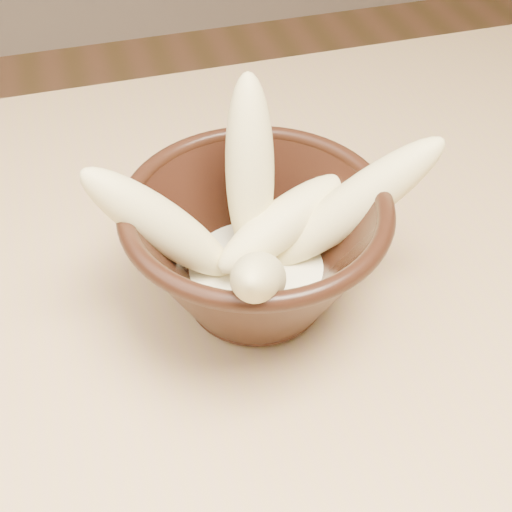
% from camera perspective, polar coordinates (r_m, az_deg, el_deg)
% --- Properties ---
extents(table, '(1.20, 0.80, 0.75)m').
position_cam_1_polar(table, '(0.59, 14.33, -9.90)').
color(table, tan).
rests_on(table, ground).
extents(bowl, '(0.18, 0.18, 0.10)m').
position_cam_1_polar(bowl, '(0.48, 0.00, 0.72)').
color(bowl, black).
rests_on(bowl, table).
extents(milk_puddle, '(0.10, 0.10, 0.01)m').
position_cam_1_polar(milk_puddle, '(0.50, 0.00, -1.30)').
color(milk_puddle, beige).
rests_on(milk_puddle, bowl).
extents(banana_upright, '(0.05, 0.08, 0.13)m').
position_cam_1_polar(banana_upright, '(0.48, -0.50, 6.89)').
color(banana_upright, '#EBDC8B').
rests_on(banana_upright, bowl).
extents(banana_left, '(0.12, 0.06, 0.11)m').
position_cam_1_polar(banana_left, '(0.46, -7.62, 2.47)').
color(banana_left, '#EBDC8B').
rests_on(banana_left, bowl).
extents(banana_right, '(0.13, 0.04, 0.11)m').
position_cam_1_polar(banana_right, '(0.49, 7.97, 4.17)').
color(banana_right, '#EBDC8B').
rests_on(banana_right, bowl).
extents(banana_across, '(0.12, 0.08, 0.05)m').
position_cam_1_polar(banana_across, '(0.49, 2.23, 2.69)').
color(banana_across, '#EBDC8B').
rests_on(banana_across, bowl).
extents(banana_front, '(0.07, 0.12, 0.11)m').
position_cam_1_polar(banana_front, '(0.43, 0.25, -1.83)').
color(banana_front, '#EBDC8B').
rests_on(banana_front, bowl).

